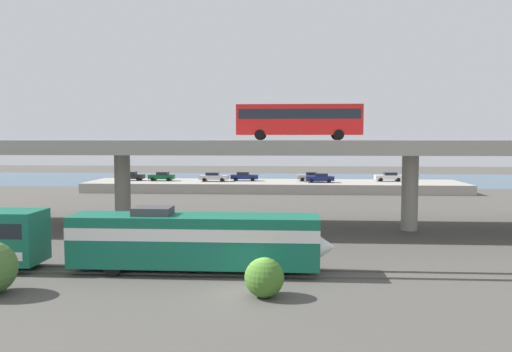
# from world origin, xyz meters

# --- Properties ---
(ground_plane) EXTENTS (260.00, 260.00, 0.00)m
(ground_plane) POSITION_xyz_m (0.00, 0.00, 0.00)
(ground_plane) COLOR #4C4944
(rail_strip_near) EXTENTS (110.00, 0.12, 0.12)m
(rail_strip_near) POSITION_xyz_m (0.00, 3.24, 0.06)
(rail_strip_near) COLOR #59544C
(rail_strip_near) RESTS_ON ground_plane
(rail_strip_far) EXTENTS (110.00, 0.12, 0.12)m
(rail_strip_far) POSITION_xyz_m (0.00, 4.76, 0.06)
(rail_strip_far) COLOR #59544C
(rail_strip_far) RESTS_ON ground_plane
(train_locomotive) EXTENTS (16.75, 3.04, 4.18)m
(train_locomotive) POSITION_xyz_m (-2.82, 4.00, 2.19)
(train_locomotive) COLOR #14664C
(train_locomotive) RESTS_ON ground_plane
(highway_overpass) EXTENTS (96.00, 11.63, 8.39)m
(highway_overpass) POSITION_xyz_m (0.00, 20.00, 7.58)
(highway_overpass) COLOR #9E998E
(highway_overpass) RESTS_ON ground_plane
(transit_bus_on_overpass) EXTENTS (12.00, 2.68, 3.40)m
(transit_bus_on_overpass) POSITION_xyz_m (3.31, 21.81, 10.45)
(transit_bus_on_overpass) COLOR red
(transit_bus_on_overpass) RESTS_ON highway_overpass
(pier_parking_lot) EXTENTS (60.98, 11.41, 1.52)m
(pier_parking_lot) POSITION_xyz_m (0.00, 55.00, 0.76)
(pier_parking_lot) COLOR #9E998E
(pier_parking_lot) RESTS_ON ground_plane
(parked_car_0) EXTENTS (4.32, 1.98, 1.50)m
(parked_car_0) POSITION_xyz_m (6.06, 56.33, 2.29)
(parked_car_0) COLOR #9E998C
(parked_car_0) RESTS_ON pier_parking_lot
(parked_car_1) EXTENTS (4.03, 1.83, 1.50)m
(parked_car_1) POSITION_xyz_m (-23.92, 55.50, 2.29)
(parked_car_1) COLOR black
(parked_car_1) RESTS_ON pier_parking_lot
(parked_car_2) EXTENTS (4.58, 1.86, 1.50)m
(parked_car_2) POSITION_xyz_m (18.96, 56.68, 2.29)
(parked_car_2) COLOR silver
(parked_car_2) RESTS_ON pier_parking_lot
(parked_car_3) EXTENTS (4.45, 1.97, 1.50)m
(parked_car_3) POSITION_xyz_m (7.48, 53.69, 2.29)
(parked_car_3) COLOR navy
(parked_car_3) RESTS_ON pier_parking_lot
(parked_car_4) EXTENTS (4.22, 1.85, 1.50)m
(parked_car_4) POSITION_xyz_m (-18.72, 55.20, 2.29)
(parked_car_4) COLOR #0C4C26
(parked_car_4) RESTS_ON pier_parking_lot
(parked_car_5) EXTENTS (4.69, 1.90, 1.50)m
(parked_car_5) POSITION_xyz_m (-9.91, 54.51, 2.30)
(parked_car_5) COLOR #B7B7BC
(parked_car_5) RESTS_ON pier_parking_lot
(parked_car_6) EXTENTS (4.51, 1.85, 1.50)m
(parked_car_6) POSITION_xyz_m (-4.99, 56.03, 2.29)
(parked_car_6) COLOR navy
(parked_car_6) RESTS_ON pier_parking_lot
(harbor_water) EXTENTS (140.00, 36.00, 0.01)m
(harbor_water) POSITION_xyz_m (0.00, 78.00, 0.00)
(harbor_water) COLOR #2D5170
(harbor_water) RESTS_ON ground_plane
(shrub_right) EXTENTS (2.15, 2.15, 2.15)m
(shrub_right) POSITION_xyz_m (1.04, -0.74, 1.07)
(shrub_right) COLOR #416F26
(shrub_right) RESTS_ON ground_plane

